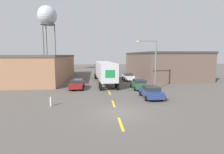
{
  "coord_description": "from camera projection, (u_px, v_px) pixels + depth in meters",
  "views": [
    {
      "loc": [
        -1.8,
        -14.76,
        5.08
      ],
      "look_at": [
        0.46,
        9.56,
        1.98
      ],
      "focal_mm": 28.0,
      "sensor_mm": 36.0,
      "label": 1
    }
  ],
  "objects": [
    {
      "name": "street_lamp",
      "position": [
        153.0,
        60.0,
        25.45
      ],
      "size": [
        3.11,
        0.32,
        7.23
      ],
      "color": "slate",
      "rests_on": "ground_plane"
    },
    {
      "name": "parked_car_right_far",
      "position": [
        128.0,
        77.0,
        34.99
      ],
      "size": [
        2.06,
        4.13,
        1.45
      ],
      "color": "silver",
      "rests_on": "ground_plane"
    },
    {
      "name": "ground_plane",
      "position": [
        117.0,
        113.0,
        15.38
      ],
      "size": [
        160.0,
        160.0,
        0.0
      ],
      "primitive_type": "plane",
      "color": "#56514C"
    },
    {
      "name": "parked_car_right_mid",
      "position": [
        139.0,
        84.0,
        26.09
      ],
      "size": [
        2.06,
        4.13,
        1.45
      ],
      "color": "#2D5B38",
      "rests_on": "ground_plane"
    },
    {
      "name": "warehouse_right",
      "position": [
        159.0,
        64.0,
        43.25
      ],
      "size": [
        12.36,
        25.2,
        5.7
      ],
      "color": "brown",
      "rests_on": "ground_plane"
    },
    {
      "name": "parked_car_right_near",
      "position": [
        151.0,
        92.0,
        20.56
      ],
      "size": [
        2.06,
        4.13,
        1.45
      ],
      "color": "navy",
      "rests_on": "ground_plane"
    },
    {
      "name": "water_tower",
      "position": [
        47.0,
        16.0,
        54.31
      ],
      "size": [
        5.92,
        5.92,
        20.24
      ],
      "color": "#47474C",
      "rests_on": "ground_plane"
    },
    {
      "name": "parked_car_left_far",
      "position": [
        77.0,
        84.0,
        26.18
      ],
      "size": [
        2.06,
        4.13,
        1.45
      ],
      "color": "maroon",
      "rests_on": "ground_plane"
    },
    {
      "name": "fire_hydrant",
      "position": [
        51.0,
        101.0,
        17.4
      ],
      "size": [
        0.22,
        0.22,
        0.94
      ],
      "color": "silver",
      "rests_on": "ground_plane"
    },
    {
      "name": "road_centerline",
      "position": [
        113.0,
        104.0,
        18.33
      ],
      "size": [
        0.2,
        13.54,
        0.01
      ],
      "color": "yellow",
      "rests_on": "ground_plane"
    },
    {
      "name": "warehouse_left",
      "position": [
        38.0,
        67.0,
        36.09
      ],
      "size": [
        12.19,
        22.77,
        5.08
      ],
      "color": "#9E7051",
      "rests_on": "ground_plane"
    },
    {
      "name": "semi_truck",
      "position": [
        104.0,
        70.0,
        31.49
      ],
      "size": [
        3.69,
        15.37,
        3.83
      ],
      "rotation": [
        0.0,
        0.0,
        0.07
      ],
      "color": "black",
      "rests_on": "ground_plane"
    }
  ]
}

